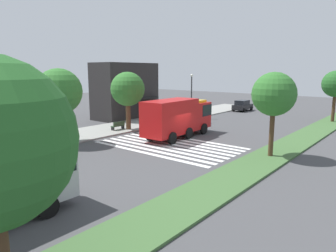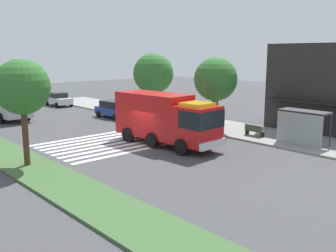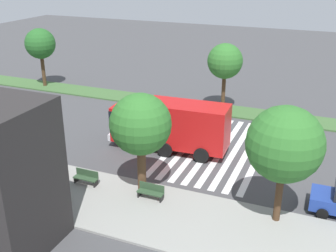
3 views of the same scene
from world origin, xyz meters
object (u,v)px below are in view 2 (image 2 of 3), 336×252
Objects in this scene: sidewalk_tree_west at (216,80)px; fire_truck at (167,118)px; parked_car_west at (59,99)px; median_tree_west at (22,88)px; bench_near_shelter at (254,130)px; parked_car_mid at (114,109)px; sidewalk_tree_far_west at (153,74)px; bus_stop_shelter at (302,121)px; bench_west_of_shelter at (212,123)px.

fire_truck is at bearing -81.92° from sidewalk_tree_west.
parked_car_west is 27.78m from median_tree_west.
fire_truck is at bearing -111.31° from bench_near_shelter.
bench_near_shelter is at bearing 65.83° from fire_truck.
parked_car_mid reaches higher than bench_near_shelter.
parked_car_mid is (12.42, -0.00, 0.02)m from parked_car_west.
sidewalk_tree_west is at bearing 7.33° from parked_car_west.
sidewalk_tree_far_west is at bearing 9.88° from parked_car_west.
fire_truck reaches higher than parked_car_mid.
sidewalk_tree_far_west reaches higher than parked_car_west.
sidewalk_tree_far_west is (16.28, 2.20, 3.77)m from parked_car_west.
bus_stop_shelter is 2.19× the size of bench_west_of_shelter.
sidewalk_tree_west reaches higher than parked_car_mid.
median_tree_west is (-1.54, -9.80, 2.67)m from fire_truck.
parked_car_west is at bearing 149.72° from median_tree_west.
sidewalk_tree_far_west is at bearing -177.47° from bus_stop_shelter.
sidewalk_tree_far_west is at bearing -176.76° from bench_near_shelter.
sidewalk_tree_west reaches higher than bus_stop_shelter.
parked_car_west is at bearing -174.85° from sidewalk_tree_west.
fire_truck is 7.31m from bench_west_of_shelter.
median_tree_west is (-4.24, -16.73, 4.14)m from bench_near_shelter.
sidewalk_tree_far_west is (-9.02, 6.27, 2.59)m from fire_truck.
parked_car_west is at bearing -172.31° from sidewalk_tree_far_west.
median_tree_west reaches higher than sidewalk_tree_west.
sidewalk_tree_west is (8.13, 0.00, -0.19)m from sidewalk_tree_far_west.
parked_car_west is 0.69× the size of sidewalk_tree_far_west.
bench_near_shelter is 0.26× the size of median_tree_west.
parked_car_west is at bearing -174.17° from bench_near_shelter.
median_tree_west is (-0.65, -16.07, 0.27)m from sidewalk_tree_west.
median_tree_west is at bearing -116.18° from bus_stop_shelter.
fire_truck is 2.56× the size of bus_stop_shelter.
median_tree_west reaches higher than fire_truck.
sidewalk_tree_west is (0.90, -0.66, 3.87)m from bench_west_of_shelter.
bench_near_shelter is 4.49m from bench_west_of_shelter.
parked_car_mid reaches higher than bench_west_of_shelter.
fire_truck is 7.59m from bench_near_shelter.
sidewalk_tree_west is (-3.60, -0.66, 3.87)m from bench_near_shelter.
median_tree_west reaches higher than parked_car_mid.
parked_car_west is 24.76m from sidewalk_tree_west.
bus_stop_shelter is at bearing 0.21° from bench_west_of_shelter.
median_tree_west reaches higher than bench_west_of_shelter.
bench_west_of_shelter is at bearing 13.75° from parked_car_mid.
fire_truck is 11.28m from sidewalk_tree_far_west.
bench_west_of_shelter is at bearing 90.86° from median_tree_west.
median_tree_west is at bearing -89.14° from bench_west_of_shelter.
sidewalk_tree_west is at bearing 87.70° from median_tree_west.
parked_car_mid is 2.83× the size of bench_near_shelter.
bench_west_of_shelter is (11.09, 2.86, -0.31)m from parked_car_mid.
sidewalk_tree_far_west is at bearing -180.00° from sidewalk_tree_west.
sidewalk_tree_far_west is at bearing -174.76° from bench_west_of_shelter.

